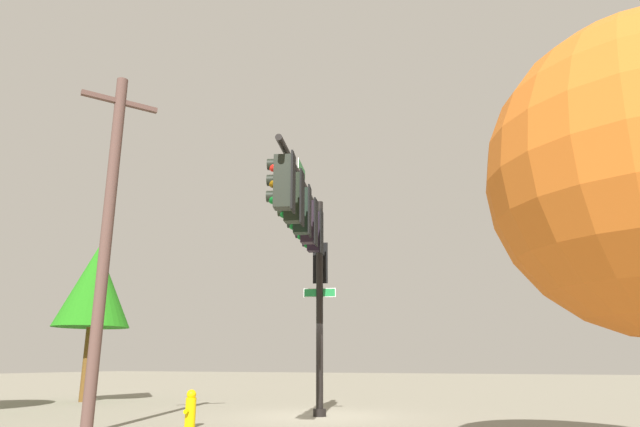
% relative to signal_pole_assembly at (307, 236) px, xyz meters
% --- Properties ---
extents(ground_plane, '(120.00, 120.00, 0.00)m').
position_rel_signal_pole_assembly_xyz_m(ground_plane, '(-2.18, -0.54, -4.56)').
color(ground_plane, gray).
extents(signal_pole_assembly, '(6.58, 2.12, 6.13)m').
position_rel_signal_pole_assembly_xyz_m(signal_pole_assembly, '(0.00, 0.00, 0.00)').
color(signal_pole_assembly, black).
rests_on(signal_pole_assembly, ground_plane).
extents(utility_pole, '(1.56, 1.11, 8.19)m').
position_rel_signal_pole_assembly_xyz_m(utility_pole, '(3.09, -3.67, -0.31)').
color(utility_pole, brown).
rests_on(utility_pole, ground_plane).
extents(fire_hydrant, '(0.33, 0.24, 0.83)m').
position_rel_signal_pole_assembly_xyz_m(fire_hydrant, '(1.39, -2.28, -4.15)').
color(fire_hydrant, '#EFBE06').
rests_on(fire_hydrant, ground_plane).
extents(tree_near, '(2.87, 2.87, 5.94)m').
position_rel_signal_pole_assembly_xyz_m(tree_near, '(-4.15, -10.93, -0.25)').
color(tree_near, brown).
rests_on(tree_near, ground_plane).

